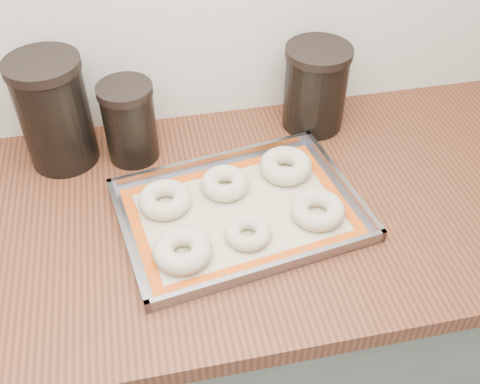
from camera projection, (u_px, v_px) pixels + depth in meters
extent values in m
cube|color=slate|center=(240.00, 334.00, 1.45)|extent=(3.00, 0.65, 0.86)
cube|color=brown|center=(240.00, 211.00, 1.14)|extent=(3.06, 0.68, 0.04)
cube|color=gray|center=(240.00, 213.00, 1.11)|extent=(0.51, 0.40, 0.00)
cube|color=gray|center=(214.00, 160.00, 1.21)|extent=(0.46, 0.08, 0.02)
cube|color=gray|center=(272.00, 269.00, 0.99)|extent=(0.46, 0.08, 0.02)
cube|color=gray|center=(127.00, 239.00, 1.04)|extent=(0.06, 0.33, 0.02)
cube|color=gray|center=(342.00, 182.00, 1.16)|extent=(0.06, 0.33, 0.02)
cube|color=#C6B793|center=(240.00, 212.00, 1.11)|extent=(0.46, 0.35, 0.00)
cube|color=#CF4B0D|center=(218.00, 170.00, 1.20)|extent=(0.42, 0.09, 0.00)
cube|color=#CF4B0D|center=(266.00, 261.00, 1.01)|extent=(0.42, 0.09, 0.00)
cube|color=#CF4B0D|center=(141.00, 239.00, 1.05)|extent=(0.06, 0.25, 0.00)
cube|color=#CF4B0D|center=(330.00, 188.00, 1.16)|extent=(0.06, 0.25, 0.00)
torus|color=beige|center=(182.00, 250.00, 1.01)|extent=(0.11, 0.11, 0.04)
torus|color=beige|center=(248.00, 233.00, 1.05)|extent=(0.09, 0.09, 0.03)
torus|color=beige|center=(318.00, 210.00, 1.09)|extent=(0.12, 0.12, 0.04)
torus|color=beige|center=(165.00, 200.00, 1.11)|extent=(0.11, 0.11, 0.04)
torus|color=beige|center=(225.00, 183.00, 1.14)|extent=(0.13, 0.13, 0.04)
torus|color=beige|center=(286.00, 166.00, 1.18)|extent=(0.13, 0.13, 0.04)
cylinder|color=black|center=(55.00, 116.00, 1.16)|extent=(0.14, 0.14, 0.22)
cylinder|color=black|center=(41.00, 65.00, 1.08)|extent=(0.15, 0.15, 0.02)
cylinder|color=black|center=(130.00, 126.00, 1.19)|extent=(0.11, 0.11, 0.16)
cylinder|color=black|center=(124.00, 90.00, 1.13)|extent=(0.12, 0.12, 0.02)
cylinder|color=black|center=(315.00, 91.00, 1.27)|extent=(0.14, 0.14, 0.18)
cylinder|color=black|center=(319.00, 52.00, 1.20)|extent=(0.15, 0.15, 0.02)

